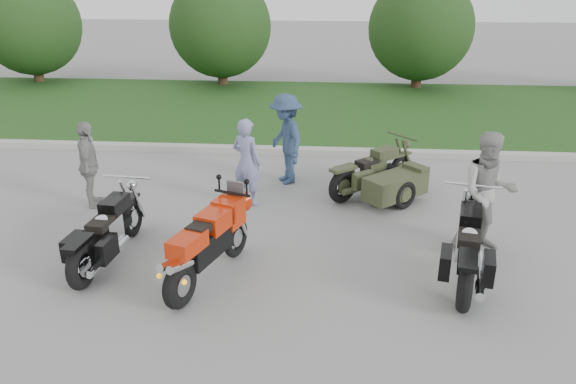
# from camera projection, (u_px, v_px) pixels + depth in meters

# --- Properties ---
(ground) EXTENTS (80.00, 80.00, 0.00)m
(ground) POSITION_uv_depth(u_px,v_px,m) (255.00, 285.00, 8.00)
(ground) COLOR gray
(ground) RESTS_ON ground
(curb) EXTENTS (60.00, 0.30, 0.15)m
(curb) POSITION_uv_depth(u_px,v_px,m) (288.00, 151.00, 13.51)
(curb) COLOR #ABA8A1
(curb) RESTS_ON ground
(grass_strip) EXTENTS (60.00, 8.00, 0.14)m
(grass_strip) POSITION_uv_depth(u_px,v_px,m) (299.00, 109.00, 17.34)
(grass_strip) COLOR #2C591E
(grass_strip) RESTS_ON ground
(tree_far_left) EXTENTS (3.60, 3.60, 4.00)m
(tree_far_left) POSITION_uv_depth(u_px,v_px,m) (30.00, 25.00, 20.36)
(tree_far_left) COLOR #3F2B1C
(tree_far_left) RESTS_ON ground
(tree_mid_left) EXTENTS (3.60, 3.60, 4.00)m
(tree_mid_left) POSITION_uv_depth(u_px,v_px,m) (220.00, 26.00, 19.85)
(tree_mid_left) COLOR #3F2B1C
(tree_mid_left) RESTS_ON ground
(tree_mid_right) EXTENTS (3.60, 3.60, 4.00)m
(tree_mid_right) POSITION_uv_depth(u_px,v_px,m) (421.00, 28.00, 19.34)
(tree_mid_right) COLOR #3F2B1C
(tree_mid_right) RESTS_ON ground
(sportbike_red) EXTENTS (0.91, 2.12, 1.04)m
(sportbike_red) POSITION_uv_depth(u_px,v_px,m) (207.00, 243.00, 7.89)
(sportbike_red) COLOR black
(sportbike_red) RESTS_ON ground
(cruiser_left) EXTENTS (0.46, 2.33, 0.90)m
(cruiser_left) POSITION_uv_depth(u_px,v_px,m) (106.00, 235.00, 8.45)
(cruiser_left) COLOR black
(cruiser_left) RESTS_ON ground
(cruiser_right) EXTENTS (0.71, 2.44, 0.95)m
(cruiser_right) POSITION_uv_depth(u_px,v_px,m) (468.00, 251.00, 7.94)
(cruiser_right) COLOR black
(cruiser_right) RESTS_ON ground
(cruiser_sidecar) EXTENTS (1.94, 1.99, 0.87)m
(cruiser_sidecar) POSITION_uv_depth(u_px,v_px,m) (384.00, 180.00, 10.72)
(cruiser_sidecar) COLOR black
(cruiser_sidecar) RESTS_ON ground
(person_stripe) EXTENTS (0.72, 0.63, 1.66)m
(person_stripe) POSITION_uv_depth(u_px,v_px,m) (247.00, 162.00, 10.43)
(person_stripe) COLOR #7E82AC
(person_stripe) RESTS_ON ground
(person_grey) EXTENTS (0.97, 0.78, 1.92)m
(person_grey) POSITION_uv_depth(u_px,v_px,m) (488.00, 192.00, 8.70)
(person_grey) COLOR #9B9B96
(person_grey) RESTS_ON ground
(person_denim) EXTENTS (1.16, 1.39, 1.86)m
(person_denim) POSITION_uv_depth(u_px,v_px,m) (286.00, 139.00, 11.44)
(person_denim) COLOR navy
(person_denim) RESTS_ON ground
(person_back) EXTENTS (0.71, 1.04, 1.64)m
(person_back) POSITION_uv_depth(u_px,v_px,m) (89.00, 165.00, 10.31)
(person_back) COLOR gray
(person_back) RESTS_ON ground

